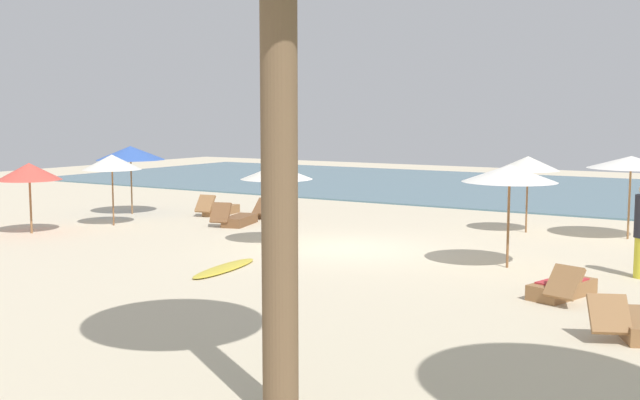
% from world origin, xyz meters
% --- Properties ---
extents(ground_plane, '(60.00, 60.00, 0.00)m').
position_xyz_m(ground_plane, '(0.00, 0.00, 0.00)').
color(ground_plane, beige).
extents(ocean_water, '(48.00, 16.00, 0.06)m').
position_xyz_m(ocean_water, '(0.00, 17.00, 0.03)').
color(ocean_water, slate).
rests_on(ocean_water, ground_plane).
extents(umbrella_0, '(1.77, 1.77, 2.17)m').
position_xyz_m(umbrella_0, '(2.89, 4.96, 1.96)').
color(umbrella_0, brown).
rests_on(umbrella_0, ground_plane).
extents(umbrella_1, '(2.27, 2.27, 2.28)m').
position_xyz_m(umbrella_1, '(-9.61, 2.00, 2.05)').
color(umbrella_1, olive).
rests_on(umbrella_1, ground_plane).
extents(umbrella_2, '(2.05, 2.05, 2.26)m').
position_xyz_m(umbrella_2, '(4.02, -0.21, 2.07)').
color(umbrella_2, brown).
rests_on(umbrella_2, ground_plane).
extents(umbrella_3, '(1.75, 1.75, 2.14)m').
position_xyz_m(umbrella_3, '(-8.13, -0.22, 1.91)').
color(umbrella_3, brown).
rests_on(umbrella_3, ground_plane).
extents(umbrella_4, '(2.27, 2.27, 2.24)m').
position_xyz_m(umbrella_4, '(5.56, 5.27, 2.07)').
color(umbrella_4, olive).
rests_on(umbrella_4, ground_plane).
extents(umbrella_6, '(1.85, 1.85, 2.05)m').
position_xyz_m(umbrella_6, '(-2.02, -0.36, 1.87)').
color(umbrella_6, brown).
rests_on(umbrella_6, ground_plane).
extents(umbrella_7, '(1.77, 1.77, 1.99)m').
position_xyz_m(umbrella_7, '(-8.94, -2.53, 1.75)').
color(umbrella_7, olive).
rests_on(umbrella_7, ground_plane).
extents(lounger_0, '(0.66, 1.73, 0.67)m').
position_xyz_m(lounger_0, '(-5.03, 3.88, 0.18)').
color(lounger_0, brown).
rests_on(lounger_0, ground_plane).
extents(lounger_1, '(1.04, 1.78, 0.69)m').
position_xyz_m(lounger_1, '(5.76, -2.37, 0.18)').
color(lounger_1, olive).
rests_on(lounger_1, ground_plane).
extents(lounger_2, '(1.00, 1.74, 0.73)m').
position_xyz_m(lounger_2, '(-4.95, 1.78, 0.17)').
color(lounger_2, brown).
rests_on(lounger_2, ground_plane).
extents(lounger_4, '(0.86, 1.75, 0.70)m').
position_xyz_m(lounger_4, '(-6.96, 3.39, 0.17)').
color(lounger_4, olive).
rests_on(lounger_4, ground_plane).
extents(lounger_5, '(1.25, 1.79, 0.68)m').
position_xyz_m(lounger_5, '(7.31, -4.21, 0.17)').
color(lounger_5, olive).
rests_on(lounger_5, ground_plane).
extents(surfboard, '(0.84, 2.42, 0.07)m').
position_xyz_m(surfboard, '(-1.11, -3.64, 0.04)').
color(surfboard, gold).
rests_on(surfboard, ground_plane).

